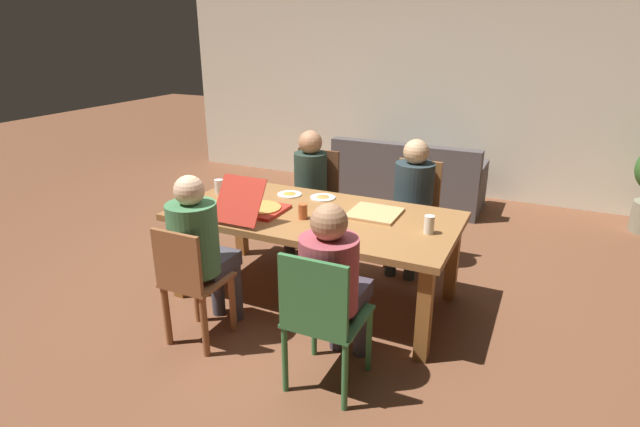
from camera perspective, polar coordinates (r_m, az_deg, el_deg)
The scene contains 20 objects.
ground_plane at distance 4.22m, azimuth -0.58°, elevation -9.27°, with size 20.00×20.00×0.00m, color brown.
back_wall at distance 6.85m, azimuth 11.83°, elevation 13.44°, with size 7.01×0.12×2.62m, color silver.
dining_table at distance 3.94m, azimuth -0.62°, elevation -1.08°, with size 2.19×1.09×0.73m.
chair_0 at distance 4.72m, azimuth 10.60°, elevation 0.30°, with size 0.42×0.40×0.95m.
person_0 at distance 4.54m, azimuth 10.32°, elevation 2.21°, with size 0.35×0.53×1.18m.
chair_1 at distance 2.98m, azimuth 0.17°, elevation -11.38°, with size 0.44×0.45×0.92m.
person_1 at distance 3.02m, azimuth 1.47°, elevation -7.16°, with size 0.35×0.56×1.17m.
chair_2 at distance 3.54m, azimuth -14.34°, elevation -7.72°, with size 0.38×0.39×0.88m.
person_2 at distance 3.52m, azimuth -13.40°, elevation -3.34°, with size 0.33×0.53×1.20m.
chair_3 at distance 5.01m, azimuth -0.64°, elevation 1.98°, with size 0.46×0.39×0.96m.
person_3 at distance 4.83m, azimuth -1.37°, elevation 3.63°, with size 0.32×0.51×1.18m.
pizza_box_0 at distance 3.92m, azimuth -7.14°, elevation 0.66°, with size 0.36×0.57×0.33m.
pizza_box_1 at distance 3.90m, azimuth 6.17°, elevation 0.03°, with size 0.37×0.37×0.02m.
plate_0 at distance 4.25m, azimuth 0.32°, elevation 1.86°, with size 0.21×0.21×0.03m.
plate_1 at distance 4.34m, azimuth -3.45°, elevation 2.22°, with size 0.21×0.21×0.03m.
drinking_glass_0 at distance 3.78m, azimuth -1.94°, elevation 0.24°, with size 0.07×0.07×0.12m, color #B15327.
drinking_glass_1 at distance 4.46m, azimuth -11.32°, elevation 3.02°, with size 0.08×0.08×0.12m, color silver.
drinking_glass_2 at distance 3.44m, azimuth 1.25°, elevation -1.89°, with size 0.07×0.07×0.11m, color #BE4D30.
drinking_glass_3 at distance 3.59m, azimuth 12.19°, elevation -1.24°, with size 0.07×0.07×0.13m, color silver.
couch at distance 6.32m, azimuth 9.84°, elevation 3.51°, with size 1.77×0.77×0.81m.
Camera 1 is at (1.60, -3.30, 2.09)m, focal length 28.39 mm.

